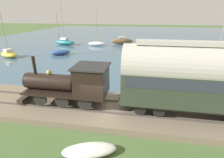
{
  "coord_description": "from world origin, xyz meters",
  "views": [
    {
      "loc": [
        -10.33,
        -2.59,
        6.83
      ],
      "look_at": [
        2.66,
        -0.31,
        1.79
      ],
      "focal_mm": 28.0,
      "sensor_mm": 36.0,
      "label": 1
    }
  ],
  "objects_px": {
    "sailboat_yellow": "(9,54)",
    "sailboat_brown": "(122,41)",
    "rowboat_off_pier": "(202,92)",
    "sailboat_red": "(220,43)",
    "rowboat_mid_harbor": "(162,73)",
    "sailboat_teal": "(64,42)",
    "steam_locomotive": "(74,82)",
    "sailboat_white": "(97,43)",
    "sailboat_blue": "(60,52)",
    "beached_dinghy": "(90,150)",
    "passenger_coach": "(197,77)",
    "rowboat_far_out": "(142,76)"
  },
  "relations": [
    {
      "from": "sailboat_blue",
      "to": "sailboat_red",
      "type": "distance_m",
      "value": 33.57
    },
    {
      "from": "sailboat_blue",
      "to": "sailboat_brown",
      "type": "bearing_deg",
      "value": -69.36
    },
    {
      "from": "steam_locomotive",
      "to": "rowboat_mid_harbor",
      "type": "relative_size",
      "value": 2.96
    },
    {
      "from": "sailboat_red",
      "to": "sailboat_blue",
      "type": "bearing_deg",
      "value": 130.29
    },
    {
      "from": "steam_locomotive",
      "to": "sailboat_blue",
      "type": "height_order",
      "value": "sailboat_blue"
    },
    {
      "from": "sailboat_white",
      "to": "rowboat_off_pier",
      "type": "bearing_deg",
      "value": -151.0
    },
    {
      "from": "sailboat_red",
      "to": "rowboat_far_out",
      "type": "xyz_separation_m",
      "value": [
        -23.12,
        16.42,
        -0.34
      ]
    },
    {
      "from": "steam_locomotive",
      "to": "rowboat_far_out",
      "type": "distance_m",
      "value": 9.33
    },
    {
      "from": "sailboat_teal",
      "to": "sailboat_blue",
      "type": "bearing_deg",
      "value": -146.45
    },
    {
      "from": "sailboat_red",
      "to": "rowboat_mid_harbor",
      "type": "bearing_deg",
      "value": 162.2
    },
    {
      "from": "sailboat_teal",
      "to": "rowboat_mid_harbor",
      "type": "bearing_deg",
      "value": -117.31
    },
    {
      "from": "steam_locomotive",
      "to": "sailboat_yellow",
      "type": "xyz_separation_m",
      "value": [
        13.68,
        16.66,
        -1.63
      ]
    },
    {
      "from": "passenger_coach",
      "to": "beached_dinghy",
      "type": "bearing_deg",
      "value": 125.32
    },
    {
      "from": "sailboat_yellow",
      "to": "sailboat_brown",
      "type": "xyz_separation_m",
      "value": [
        15.52,
        -16.65,
        0.17
      ]
    },
    {
      "from": "steam_locomotive",
      "to": "beached_dinghy",
      "type": "height_order",
      "value": "steam_locomotive"
    },
    {
      "from": "passenger_coach",
      "to": "sailboat_white",
      "type": "distance_m",
      "value": 29.47
    },
    {
      "from": "steam_locomotive",
      "to": "beached_dinghy",
      "type": "relative_size",
      "value": 2.2
    },
    {
      "from": "beached_dinghy",
      "to": "rowboat_off_pier",
      "type": "bearing_deg",
      "value": -42.62
    },
    {
      "from": "sailboat_yellow",
      "to": "rowboat_far_out",
      "type": "xyz_separation_m",
      "value": [
        -5.95,
        -21.5,
        -0.36
      ]
    },
    {
      "from": "sailboat_brown",
      "to": "beached_dinghy",
      "type": "distance_m",
      "value": 33.4
    },
    {
      "from": "sailboat_blue",
      "to": "sailboat_white",
      "type": "relative_size",
      "value": 0.9
    },
    {
      "from": "sailboat_blue",
      "to": "sailboat_red",
      "type": "bearing_deg",
      "value": -98.17
    },
    {
      "from": "sailboat_blue",
      "to": "sailboat_white",
      "type": "height_order",
      "value": "sailboat_white"
    },
    {
      "from": "steam_locomotive",
      "to": "passenger_coach",
      "type": "bearing_deg",
      "value": -90.0
    },
    {
      "from": "sailboat_white",
      "to": "rowboat_mid_harbor",
      "type": "xyz_separation_m",
      "value": [
        -17.04,
        -12.24,
        -0.32
      ]
    },
    {
      "from": "sailboat_brown",
      "to": "rowboat_far_out",
      "type": "relative_size",
      "value": 3.17
    },
    {
      "from": "rowboat_off_pier",
      "to": "rowboat_far_out",
      "type": "relative_size",
      "value": 1.19
    },
    {
      "from": "passenger_coach",
      "to": "sailboat_white",
      "type": "height_order",
      "value": "sailboat_white"
    },
    {
      "from": "sailboat_blue",
      "to": "passenger_coach",
      "type": "bearing_deg",
      "value": -167.06
    },
    {
      "from": "rowboat_off_pier",
      "to": "sailboat_yellow",
      "type": "bearing_deg",
      "value": 55.26
    },
    {
      "from": "steam_locomotive",
      "to": "sailboat_blue",
      "type": "distance_m",
      "value": 19.14
    },
    {
      "from": "sailboat_yellow",
      "to": "sailboat_blue",
      "type": "distance_m",
      "value": 8.06
    },
    {
      "from": "sailboat_white",
      "to": "rowboat_far_out",
      "type": "height_order",
      "value": "sailboat_white"
    },
    {
      "from": "sailboat_blue",
      "to": "beached_dinghy",
      "type": "xyz_separation_m",
      "value": [
        -20.81,
        -11.51,
        -0.26
      ]
    },
    {
      "from": "sailboat_yellow",
      "to": "passenger_coach",
      "type": "bearing_deg",
      "value": -94.71
    },
    {
      "from": "steam_locomotive",
      "to": "rowboat_far_out",
      "type": "bearing_deg",
      "value": -32.07
    },
    {
      "from": "rowboat_off_pier",
      "to": "rowboat_far_out",
      "type": "xyz_separation_m",
      "value": [
        3.39,
        5.26,
        -0.04
      ]
    },
    {
      "from": "steam_locomotive",
      "to": "sailboat_brown",
      "type": "distance_m",
      "value": 29.24
    },
    {
      "from": "sailboat_white",
      "to": "sailboat_teal",
      "type": "bearing_deg",
      "value": 84.54
    },
    {
      "from": "passenger_coach",
      "to": "sailboat_blue",
      "type": "xyz_separation_m",
      "value": [
        16.7,
        17.31,
        -2.64
      ]
    },
    {
      "from": "passenger_coach",
      "to": "sailboat_brown",
      "type": "distance_m",
      "value": 30.41
    },
    {
      "from": "passenger_coach",
      "to": "sailboat_brown",
      "type": "relative_size",
      "value": 1.48
    },
    {
      "from": "beached_dinghy",
      "to": "sailboat_white",
      "type": "bearing_deg",
      "value": 13.91
    },
    {
      "from": "sailboat_yellow",
      "to": "sailboat_brown",
      "type": "relative_size",
      "value": 1.43
    },
    {
      "from": "rowboat_off_pier",
      "to": "rowboat_mid_harbor",
      "type": "bearing_deg",
      "value": 16.78
    },
    {
      "from": "rowboat_off_pier",
      "to": "passenger_coach",
      "type": "bearing_deg",
      "value": 140.05
    },
    {
      "from": "sailboat_teal",
      "to": "sailboat_white",
      "type": "distance_m",
      "value": 7.46
    },
    {
      "from": "beached_dinghy",
      "to": "steam_locomotive",
      "type": "bearing_deg",
      "value": 29.55
    },
    {
      "from": "steam_locomotive",
      "to": "sailboat_teal",
      "type": "bearing_deg",
      "value": 25.81
    },
    {
      "from": "sailboat_blue",
      "to": "sailboat_brown",
      "type": "distance_m",
      "value": 15.5
    }
  ]
}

